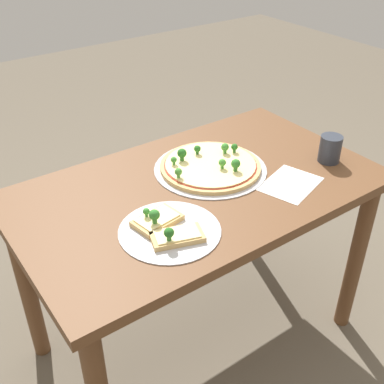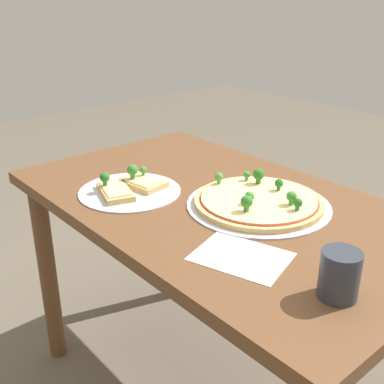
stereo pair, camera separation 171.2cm
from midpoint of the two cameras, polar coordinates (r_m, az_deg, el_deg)
The scene contains 5 objects.
dining_table at distance 1.26m, azimuth 37.20°, elevation -22.38°, with size 1.21×0.71×0.73m.
pizza_tray_whole at distance 1.24m, azimuth 43.70°, elevation -18.04°, with size 0.39×0.39×0.07m.
pizza_tray_slice at distance 1.10m, azimuth 25.42°, elevation -18.26°, with size 0.30×0.30×0.07m.
drinking_cup at distance 1.14m, azimuth 63.57°, elevation -26.86°, with size 0.08×0.08×0.10m, color #2D333D.
paper_menu at distance 1.08m, azimuth 50.67°, elevation -27.64°, with size 0.20×0.15×0.00m, color white.
Camera 2 is at (0.88, -0.86, 1.28)m, focal length 45.00 mm.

